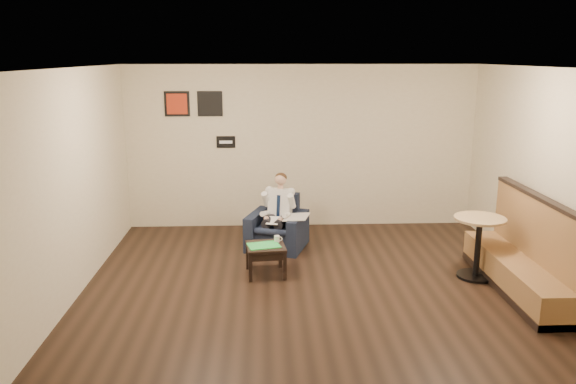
{
  "coord_description": "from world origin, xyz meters",
  "views": [
    {
      "loc": [
        -0.64,
        -6.57,
        2.95
      ],
      "look_at": [
        -0.31,
        1.2,
        1.04
      ],
      "focal_mm": 35.0,
      "sensor_mm": 36.0,
      "label": 1
    }
  ],
  "objects_px": {
    "armchair": "(277,223)",
    "coffee_mug": "(277,239)",
    "side_table": "(266,260)",
    "smartphone": "(268,241)",
    "banquette": "(520,244)",
    "cafe_table": "(478,248)",
    "green_folder": "(264,245)",
    "seated_man": "(275,215)"
  },
  "relations": [
    {
      "from": "smartphone",
      "to": "side_table",
      "type": "bearing_deg",
      "value": -97.35
    },
    {
      "from": "armchair",
      "to": "seated_man",
      "type": "height_order",
      "value": "seated_man"
    },
    {
      "from": "smartphone",
      "to": "armchair",
      "type": "bearing_deg",
      "value": 84.88
    },
    {
      "from": "armchair",
      "to": "coffee_mug",
      "type": "relative_size",
      "value": 9.34
    },
    {
      "from": "banquette",
      "to": "seated_man",
      "type": "bearing_deg",
      "value": 151.86
    },
    {
      "from": "banquette",
      "to": "coffee_mug",
      "type": "bearing_deg",
      "value": 166.03
    },
    {
      "from": "armchair",
      "to": "smartphone",
      "type": "height_order",
      "value": "armchair"
    },
    {
      "from": "green_folder",
      "to": "coffee_mug",
      "type": "height_order",
      "value": "coffee_mug"
    },
    {
      "from": "coffee_mug",
      "to": "cafe_table",
      "type": "height_order",
      "value": "cafe_table"
    },
    {
      "from": "armchair",
      "to": "green_folder",
      "type": "distance_m",
      "value": 1.15
    },
    {
      "from": "side_table",
      "to": "cafe_table",
      "type": "bearing_deg",
      "value": -4.39
    },
    {
      "from": "banquette",
      "to": "cafe_table",
      "type": "distance_m",
      "value": 0.59
    },
    {
      "from": "seated_man",
      "to": "side_table",
      "type": "bearing_deg",
      "value": -80.26
    },
    {
      "from": "armchair",
      "to": "green_folder",
      "type": "bearing_deg",
      "value": -82.27
    },
    {
      "from": "side_table",
      "to": "coffee_mug",
      "type": "bearing_deg",
      "value": 39.78
    },
    {
      "from": "armchair",
      "to": "cafe_table",
      "type": "distance_m",
      "value": 2.99
    },
    {
      "from": "green_folder",
      "to": "cafe_table",
      "type": "bearing_deg",
      "value": -3.92
    },
    {
      "from": "coffee_mug",
      "to": "banquette",
      "type": "xyz_separation_m",
      "value": [
        3.07,
        -0.76,
        0.14
      ]
    },
    {
      "from": "coffee_mug",
      "to": "banquette",
      "type": "relative_size",
      "value": 0.04
    },
    {
      "from": "seated_man",
      "to": "banquette",
      "type": "bearing_deg",
      "value": -9.96
    },
    {
      "from": "green_folder",
      "to": "smartphone",
      "type": "xyz_separation_m",
      "value": [
        0.06,
        0.18,
        -0.0
      ]
    },
    {
      "from": "armchair",
      "to": "smartphone",
      "type": "xyz_separation_m",
      "value": [
        -0.15,
        -0.96,
        0.02
      ]
    },
    {
      "from": "cafe_table",
      "to": "side_table",
      "type": "bearing_deg",
      "value": 175.61
    },
    {
      "from": "green_folder",
      "to": "banquette",
      "type": "height_order",
      "value": "banquette"
    },
    {
      "from": "armchair",
      "to": "green_folder",
      "type": "xyz_separation_m",
      "value": [
        -0.21,
        -1.13,
        0.02
      ]
    },
    {
      "from": "armchair",
      "to": "smartphone",
      "type": "relative_size",
      "value": 6.34
    },
    {
      "from": "smartphone",
      "to": "green_folder",
      "type": "bearing_deg",
      "value": -103.96
    },
    {
      "from": "seated_man",
      "to": "coffee_mug",
      "type": "relative_size",
      "value": 12.39
    },
    {
      "from": "banquette",
      "to": "cafe_table",
      "type": "xyz_separation_m",
      "value": [
        -0.37,
        0.42,
        -0.18
      ]
    },
    {
      "from": "armchair",
      "to": "seated_man",
      "type": "relative_size",
      "value": 0.75
    },
    {
      "from": "seated_man",
      "to": "side_table",
      "type": "distance_m",
      "value": 1.08
    },
    {
      "from": "armchair",
      "to": "coffee_mug",
      "type": "height_order",
      "value": "armchair"
    },
    {
      "from": "smartphone",
      "to": "banquette",
      "type": "xyz_separation_m",
      "value": [
        3.2,
        -0.79,
        0.18
      ]
    },
    {
      "from": "armchair",
      "to": "banquette",
      "type": "distance_m",
      "value": 3.52
    },
    {
      "from": "side_table",
      "to": "smartphone",
      "type": "relative_size",
      "value": 3.93
    },
    {
      "from": "armchair",
      "to": "smartphone",
      "type": "distance_m",
      "value": 0.97
    },
    {
      "from": "seated_man",
      "to": "smartphone",
      "type": "distance_m",
      "value": 0.88
    },
    {
      "from": "cafe_table",
      "to": "green_folder",
      "type": "bearing_deg",
      "value": 176.08
    },
    {
      "from": "side_table",
      "to": "armchair",
      "type": "bearing_deg",
      "value": 80.66
    },
    {
      "from": "cafe_table",
      "to": "armchair",
      "type": "bearing_deg",
      "value": 153.52
    },
    {
      "from": "side_table",
      "to": "coffee_mug",
      "type": "distance_m",
      "value": 0.33
    },
    {
      "from": "banquette",
      "to": "cafe_table",
      "type": "bearing_deg",
      "value": 131.85
    }
  ]
}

